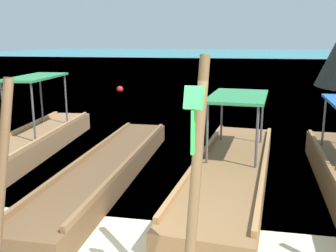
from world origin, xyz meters
TOP-DOWN VIEW (x-y plane):
  - sea_water at (0.00, 62.35)m, footprint 120.00×120.00m
  - longtail_boat_orange_ribbon at (-3.80, 5.02)m, footprint 1.57×7.46m
  - longtail_boat_yellow_ribbon at (-1.24, 4.02)m, footprint 1.07×7.37m
  - longtail_boat_green_ribbon at (1.36, 4.03)m, footprint 1.98×6.94m
  - mooring_buoy_near at (-5.27, 17.27)m, footprint 0.37×0.37m

SIDE VIEW (x-z plane):
  - sea_water at x=0.00m, z-range 0.00..0.00m
  - mooring_buoy_near at x=-5.27m, z-range 0.00..0.37m
  - longtail_boat_yellow_ribbon at x=-1.24m, z-range -1.01..1.51m
  - longtail_boat_green_ribbon at x=1.36m, z-range -1.06..1.73m
  - longtail_boat_orange_ribbon at x=-3.80m, z-range -1.06..1.73m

